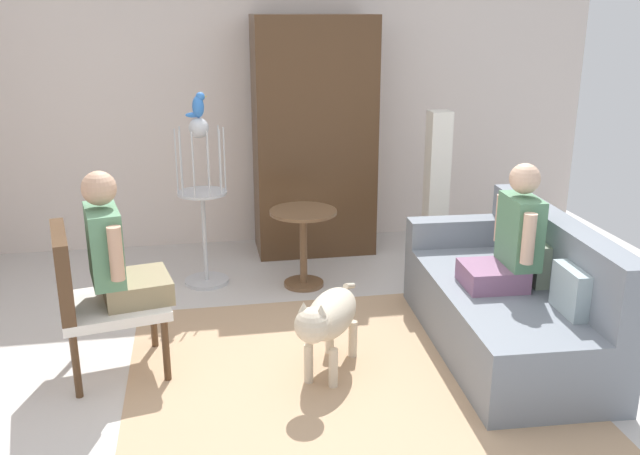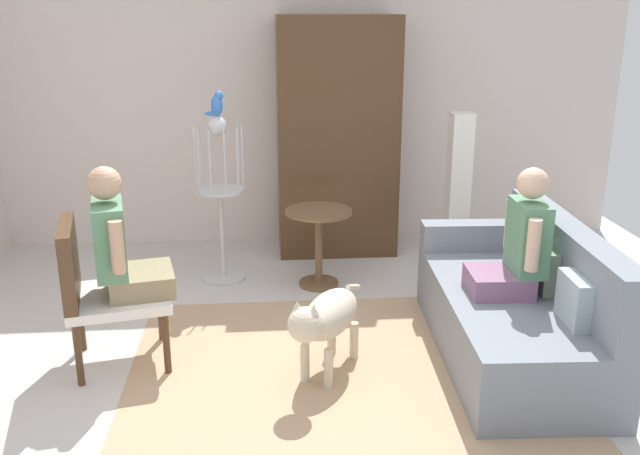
{
  "view_description": "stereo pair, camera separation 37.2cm",
  "coord_description": "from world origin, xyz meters",
  "px_view_note": "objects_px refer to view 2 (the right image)",
  "views": [
    {
      "loc": [
        -0.73,
        -3.78,
        2.17
      ],
      "look_at": [
        -0.03,
        0.12,
        0.91
      ],
      "focal_mm": 38.95,
      "sensor_mm": 36.0,
      "label": 1
    },
    {
      "loc": [
        -0.36,
        -3.83,
        2.17
      ],
      "look_at": [
        -0.03,
        0.12,
        0.91
      ],
      "focal_mm": 38.95,
      "sensor_mm": 36.0,
      "label": 2
    }
  ],
  "objects_px": {
    "couch": "(518,310)",
    "parrot": "(217,104)",
    "bird_cage_stand": "(221,201)",
    "round_end_table": "(319,237)",
    "column_lamp": "(458,193)",
    "armchair": "(96,284)",
    "armoire_cabinet": "(337,137)",
    "person_on_armchair": "(120,246)",
    "person_on_couch": "(518,245)",
    "dog": "(326,318)"
  },
  "relations": [
    {
      "from": "armchair",
      "to": "column_lamp",
      "type": "xyz_separation_m",
      "value": [
        2.68,
        1.51,
        0.12
      ]
    },
    {
      "from": "round_end_table",
      "to": "column_lamp",
      "type": "xyz_separation_m",
      "value": [
        1.21,
        0.31,
        0.25
      ]
    },
    {
      "from": "person_on_armchair",
      "to": "bird_cage_stand",
      "type": "bearing_deg",
      "value": 68.51
    },
    {
      "from": "round_end_table",
      "to": "parrot",
      "type": "distance_m",
      "value": 1.31
    },
    {
      "from": "person_on_couch",
      "to": "column_lamp",
      "type": "relative_size",
      "value": 0.6
    },
    {
      "from": "column_lamp",
      "to": "round_end_table",
      "type": "bearing_deg",
      "value": -165.6
    },
    {
      "from": "couch",
      "to": "armchair",
      "type": "relative_size",
      "value": 1.98
    },
    {
      "from": "column_lamp",
      "to": "armoire_cabinet",
      "type": "relative_size",
      "value": 0.64
    },
    {
      "from": "bird_cage_stand",
      "to": "parrot",
      "type": "height_order",
      "value": "parrot"
    },
    {
      "from": "round_end_table",
      "to": "dog",
      "type": "height_order",
      "value": "round_end_table"
    },
    {
      "from": "person_on_couch",
      "to": "parrot",
      "type": "relative_size",
      "value": 4.11
    },
    {
      "from": "dog",
      "to": "column_lamp",
      "type": "relative_size",
      "value": 0.6
    },
    {
      "from": "person_on_armchair",
      "to": "person_on_couch",
      "type": "bearing_deg",
      "value": -3.48
    },
    {
      "from": "dog",
      "to": "bird_cage_stand",
      "type": "relative_size",
      "value": 0.6
    },
    {
      "from": "couch",
      "to": "person_on_couch",
      "type": "relative_size",
      "value": 2.32
    },
    {
      "from": "round_end_table",
      "to": "dog",
      "type": "relative_size",
      "value": 0.79
    },
    {
      "from": "round_end_table",
      "to": "column_lamp",
      "type": "distance_m",
      "value": 1.27
    },
    {
      "from": "couch",
      "to": "armoire_cabinet",
      "type": "bearing_deg",
      "value": 113.45
    },
    {
      "from": "person_on_armchair",
      "to": "column_lamp",
      "type": "height_order",
      "value": "column_lamp"
    },
    {
      "from": "column_lamp",
      "to": "couch",
      "type": "bearing_deg",
      "value": -91.06
    },
    {
      "from": "armchair",
      "to": "round_end_table",
      "type": "distance_m",
      "value": 1.9
    },
    {
      "from": "couch",
      "to": "parrot",
      "type": "height_order",
      "value": "parrot"
    },
    {
      "from": "bird_cage_stand",
      "to": "parrot",
      "type": "bearing_deg",
      "value": 0.0
    },
    {
      "from": "parrot",
      "to": "armoire_cabinet",
      "type": "xyz_separation_m",
      "value": [
        1.01,
        0.69,
        -0.4
      ]
    },
    {
      "from": "dog",
      "to": "column_lamp",
      "type": "height_order",
      "value": "column_lamp"
    },
    {
      "from": "round_end_table",
      "to": "armoire_cabinet",
      "type": "xyz_separation_m",
      "value": [
        0.24,
        0.88,
        0.64
      ]
    },
    {
      "from": "round_end_table",
      "to": "parrot",
      "type": "xyz_separation_m",
      "value": [
        -0.77,
        0.2,
        1.04
      ]
    },
    {
      "from": "armchair",
      "to": "person_on_armchair",
      "type": "xyz_separation_m",
      "value": [
        0.16,
        0.03,
        0.23
      ]
    },
    {
      "from": "couch",
      "to": "dog",
      "type": "distance_m",
      "value": 1.26
    },
    {
      "from": "parrot",
      "to": "column_lamp",
      "type": "relative_size",
      "value": 0.14
    },
    {
      "from": "person_on_armchair",
      "to": "parrot",
      "type": "bearing_deg",
      "value": 68.34
    },
    {
      "from": "parrot",
      "to": "round_end_table",
      "type": "bearing_deg",
      "value": -14.21
    },
    {
      "from": "couch",
      "to": "column_lamp",
      "type": "height_order",
      "value": "column_lamp"
    },
    {
      "from": "person_on_couch",
      "to": "armoire_cabinet",
      "type": "height_order",
      "value": "armoire_cabinet"
    },
    {
      "from": "round_end_table",
      "to": "armoire_cabinet",
      "type": "height_order",
      "value": "armoire_cabinet"
    },
    {
      "from": "dog",
      "to": "bird_cage_stand",
      "type": "bearing_deg",
      "value": 113.26
    },
    {
      "from": "person_on_couch",
      "to": "couch",
      "type": "bearing_deg",
      "value": 28.02
    },
    {
      "from": "person_on_couch",
      "to": "round_end_table",
      "type": "distance_m",
      "value": 1.77
    },
    {
      "from": "person_on_armchair",
      "to": "round_end_table",
      "type": "relative_size",
      "value": 1.27
    },
    {
      "from": "round_end_table",
      "to": "bird_cage_stand",
      "type": "bearing_deg",
      "value": 165.87
    },
    {
      "from": "parrot",
      "to": "armoire_cabinet",
      "type": "bearing_deg",
      "value": 34.16
    },
    {
      "from": "armchair",
      "to": "round_end_table",
      "type": "relative_size",
      "value": 1.48
    },
    {
      "from": "person_on_couch",
      "to": "round_end_table",
      "type": "bearing_deg",
      "value": 130.89
    },
    {
      "from": "person_on_couch",
      "to": "dog",
      "type": "relative_size",
      "value": 0.99
    },
    {
      "from": "person_on_couch",
      "to": "person_on_armchair",
      "type": "distance_m",
      "value": 2.45
    },
    {
      "from": "couch",
      "to": "armchair",
      "type": "distance_m",
      "value": 2.66
    },
    {
      "from": "armchair",
      "to": "parrot",
      "type": "xyz_separation_m",
      "value": [
        0.7,
        1.39,
        0.91
      ]
    },
    {
      "from": "column_lamp",
      "to": "person_on_couch",
      "type": "bearing_deg",
      "value": -92.58
    },
    {
      "from": "couch",
      "to": "armchair",
      "type": "xyz_separation_m",
      "value": [
        -2.65,
        0.09,
        0.23
      ]
    },
    {
      "from": "column_lamp",
      "to": "armoire_cabinet",
      "type": "bearing_deg",
      "value": 149.47
    }
  ]
}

